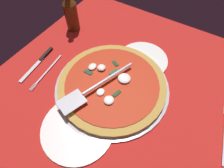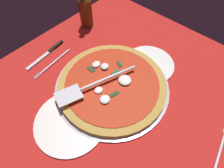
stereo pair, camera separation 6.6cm
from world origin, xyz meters
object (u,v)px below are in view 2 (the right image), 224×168
Objects in this scene: dinner_plate_right at (149,64)px; pizza_server at (92,85)px; dinner_plate_left at (70,122)px; beer_bottle at (85,8)px; pizza at (112,84)px; place_setting_far at (51,58)px.

pizza_server is (-24.22, 7.53, 4.20)cm from dinner_plate_right.
pizza_server reaches higher than dinner_plate_left.
dinner_plate_right is 37.85cm from beer_bottle.
beer_bottle is at bearing -110.34° from pizza_server.
pizza_server reaches higher than dinner_plate_right.
pizza reaches higher than place_setting_far.
dinner_plate_left is at bearing 58.88° from place_setting_far.
pizza is 1.92× the size of place_setting_far.
dinner_plate_left is at bearing 172.77° from dinner_plate_right.
beer_bottle reaches higher than dinner_plate_right.
dinner_plate_left is 50.76cm from beer_bottle.
pizza_server is 38.83cm from beer_bottle.
pizza is at bearing 96.67° from place_setting_far.
pizza reaches higher than dinner_plate_right.
pizza is at bearing -2.38° from dinner_plate_left.
pizza_server is at bearing 162.73° from dinner_plate_right.
place_setting_far is (-0.20, 25.06, -4.34)cm from pizza_server.
beer_bottle is at bearing -176.38° from place_setting_far.
dinner_plate_right is 0.82× the size of beer_bottle.
pizza_server is 1.21× the size of beer_bottle.
dinner_plate_left is 0.80× the size of pizza_server.
beer_bottle is (25.08, 29.32, 4.38)cm from pizza_server.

